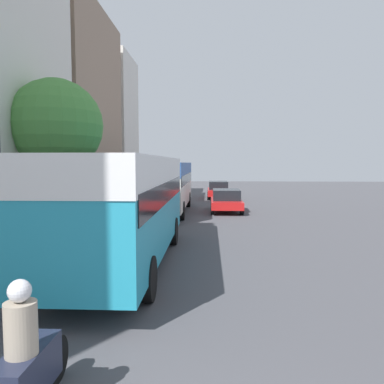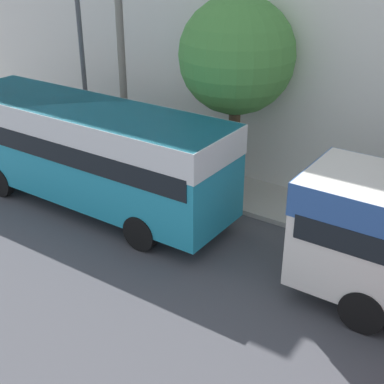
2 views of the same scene
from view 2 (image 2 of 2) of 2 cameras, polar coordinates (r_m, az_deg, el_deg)
The scene contains 4 objects.
bus_lead at distance 16.13m, azimuth -11.10°, elevation 5.15°, with size 2.56×9.29×3.18m.
pedestrian_near_curb at distance 18.08m, azimuth 0.45°, elevation 4.63°, with size 0.35×0.35×1.77m.
street_tree at distance 16.14m, azimuth 4.81°, elevation 14.21°, with size 3.45×3.45×5.99m.
lamp_post at distance 18.89m, azimuth -11.60°, elevation 13.68°, with size 0.36×0.36×6.14m.
Camera 2 is at (8.54, 20.08, 7.75)m, focal length 50.00 mm.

